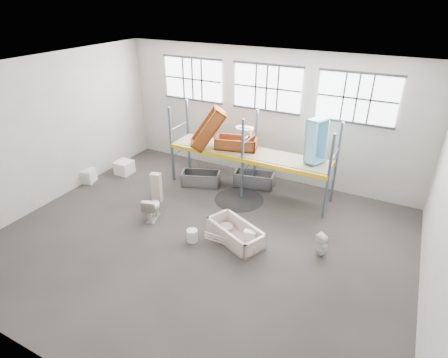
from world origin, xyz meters
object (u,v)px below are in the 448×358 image
Objects in this scene: bucket at (192,235)px; steel_tub_left at (201,179)px; toilet_white at (322,245)px; steel_tub_right at (254,179)px; rust_tub_flat at (236,143)px; carton_near at (87,175)px; blue_tub_upright at (316,141)px; toilet_beige at (152,208)px; cistern_tall at (157,188)px; bathtub_beige at (236,233)px.

steel_tub_left is at bearing 116.45° from bucket.
steel_tub_right is at bearing -107.64° from toilet_white.
rust_tub_flat reaches higher than carton_near.
rust_tub_flat is 1.00× the size of blue_tub_upright.
blue_tub_upright is 8.92m from carton_near.
bucket is 5.93m from carton_near.
toilet_beige is 0.75× the size of cistern_tall.
toilet_beige reaches higher than steel_tub_right.
cistern_tall is at bearing 148.85° from bucket.
carton_near reaches higher than bucket.
carton_near is at bearing -156.03° from steel_tub_left.
bathtub_beige is 2.20× the size of toilet_beige.
toilet_beige is 1.34× the size of carton_near.
toilet_white reaches higher than bathtub_beige.
bucket is (-0.27, -4.11, -0.08)m from steel_tub_right.
toilet_beige is 0.55× the size of rust_tub_flat.
rust_tub_flat reaches higher than steel_tub_left.
rust_tub_flat reaches higher than bucket.
blue_tub_upright is at bearing 2.09° from rust_tub_flat.
toilet_white is 1.80× the size of bucket.
cistern_tall is 5.75m from blue_tub_upright.
bathtub_beige is 4.08m from blue_tub_upright.
toilet_white is at bearing -67.58° from blue_tub_upright.
rust_tub_flat is (2.03, 2.28, 1.27)m from cistern_tall.
carton_near is at bearing -67.62° from toilet_white.
bathtub_beige is at bearing -6.14° from carton_near.
blue_tub_upright reaches higher than steel_tub_right.
steel_tub_right is at bearing 32.64° from cistern_tall.
cistern_tall is 0.73× the size of blue_tub_upright.
carton_near is (-4.17, -1.85, -0.00)m from steel_tub_left.
steel_tub_right is 1.00× the size of rust_tub_flat.
carton_near is (-5.44, -2.34, -1.55)m from rust_tub_flat.
toilet_beige reaches higher than steel_tub_left.
bathtub_beige reaches higher than steel_tub_left.
bathtub_beige is 6.97m from carton_near.
steel_tub_right is 3.88× the size of bucket.
cistern_tall is at bearing -112.93° from steel_tub_left.
carton_near is (-3.95, 0.92, -0.15)m from toilet_beige.
bucket is (-2.54, -3.81, -2.20)m from blue_tub_upright.
bathtub_beige reaches higher than carton_near.
blue_tub_upright is (1.38, 3.19, 2.13)m from bathtub_beige.
cistern_tall is at bearing 1.02° from carton_near.
blue_tub_upright is at bearing -133.75° from toilet_white.
cistern_tall is at bearing -154.07° from blue_tub_upright.
steel_tub_right is (-3.38, 2.99, -0.07)m from toilet_white.
toilet_beige reaches higher than carton_near.
carton_near is at bearing -163.62° from blue_tub_upright.
cistern_tall is 2.85× the size of bucket.
steel_tub_left is (0.76, 1.79, -0.29)m from cistern_tall.
toilet_beige reaches higher than bucket.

